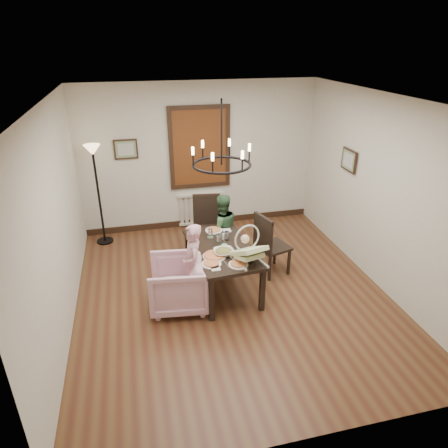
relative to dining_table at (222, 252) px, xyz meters
name	(u,v)px	position (x,y,z in m)	size (l,w,h in m)	color
room_shell	(226,197)	(0.11, 0.20, 0.78)	(4.51, 5.00, 2.81)	brown
dining_table	(222,252)	(0.00, 0.00, 0.00)	(0.96, 1.57, 0.71)	black
chair_far	(207,227)	(0.00, 1.07, -0.09)	(0.47, 0.47, 1.06)	black
chair_right	(273,243)	(0.90, 0.26, -0.10)	(0.46, 0.46, 1.05)	black
armchair	(178,284)	(-0.70, -0.29, -0.26)	(0.78, 0.80, 0.73)	#E5AFC8
elderly_woman	(193,271)	(-0.47, -0.24, -0.12)	(0.37, 0.24, 1.01)	#CF929D
seated_man	(222,235)	(0.18, 0.78, -0.12)	(0.49, 0.38, 1.00)	#385E3A
baby_bouncer	(248,250)	(0.25, -0.48, 0.27)	(0.40, 0.56, 0.37)	beige
salad_bowl	(224,252)	(-0.02, -0.22, 0.13)	(0.34, 0.34, 0.08)	white
pizza_platter	(214,256)	(-0.17, -0.26, 0.10)	(0.33, 0.33, 0.04)	tan
drinking_glass	(219,239)	(-0.02, 0.12, 0.16)	(0.08, 0.08, 0.15)	silver
window_blinds	(200,148)	(0.11, 2.29, 0.98)	(1.00, 0.03, 1.40)	brown
radiator	(201,209)	(0.11, 2.31, -0.27)	(0.92, 0.12, 0.62)	silver
picture_back	(126,149)	(-1.24, 2.30, 1.03)	(0.42, 0.03, 0.36)	black
picture_right	(349,160)	(2.32, 0.73, 1.03)	(0.42, 0.03, 0.36)	black
floor_lamp	(99,197)	(-1.79, 1.98, 0.28)	(0.30, 0.30, 1.80)	black
chandelier	(222,165)	(0.00, 0.00, 1.33)	(0.80, 0.80, 0.04)	black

